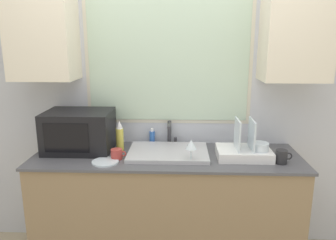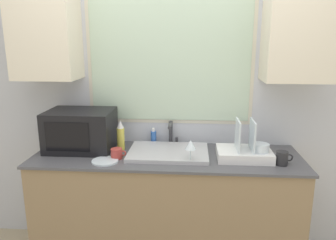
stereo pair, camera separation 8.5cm
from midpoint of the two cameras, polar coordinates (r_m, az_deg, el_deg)
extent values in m
cube|color=#8C7251|center=(2.70, 0.73, -15.32)|extent=(1.99, 0.62, 0.88)
cube|color=#4C4C51|center=(2.51, 0.76, -6.28)|extent=(2.02, 0.65, 0.02)
cube|color=silver|center=(2.73, 1.25, 4.25)|extent=(6.00, 0.06, 2.60)
cube|color=beige|center=(2.67, 1.24, 10.35)|extent=(1.35, 0.01, 1.04)
cube|color=#B2CCB2|center=(2.66, 1.24, 10.35)|extent=(1.29, 0.01, 0.98)
cube|color=beige|center=(2.73, -19.82, 14.74)|extent=(0.48, 0.32, 0.76)
cube|color=beige|center=(2.62, 22.80, 14.56)|extent=(0.48, 0.32, 0.76)
cube|color=#B2B2B7|center=(2.51, 1.05, -5.65)|extent=(0.60, 0.44, 0.03)
cylinder|color=#333338|center=(2.72, 1.37, -2.22)|extent=(0.03, 0.03, 0.20)
cylinder|color=#333338|center=(2.62, 1.28, -0.93)|extent=(0.03, 0.16, 0.03)
cylinder|color=#333338|center=(2.74, 2.40, -3.64)|extent=(0.02, 0.02, 0.06)
cube|color=black|center=(2.66, -14.06, -1.71)|extent=(0.51, 0.38, 0.31)
cube|color=black|center=(2.50, -16.25, -2.85)|extent=(0.33, 0.01, 0.22)
cube|color=white|center=(2.49, 14.05, -5.77)|extent=(0.39, 0.28, 0.07)
cube|color=silver|center=(2.43, 13.03, -2.55)|extent=(0.01, 0.22, 0.22)
cube|color=silver|center=(2.45, 15.45, -2.58)|extent=(0.01, 0.22, 0.22)
cylinder|color=silver|center=(2.45, 16.80, -4.67)|extent=(0.12, 0.12, 0.06)
cylinder|color=#D8CC4C|center=(2.61, -7.31, -3.28)|extent=(0.06, 0.06, 0.18)
cone|color=silver|center=(2.58, -7.39, -0.73)|extent=(0.05, 0.05, 0.06)
cylinder|color=blue|center=(2.75, -1.66, -3.06)|extent=(0.05, 0.05, 0.11)
cylinder|color=white|center=(2.73, -1.67, -1.72)|extent=(0.03, 0.03, 0.03)
cylinder|color=#A53833|center=(2.44, -7.96, -5.81)|extent=(0.08, 0.08, 0.08)
torus|color=#A53833|center=(2.43, -6.80, -5.77)|extent=(0.04, 0.01, 0.04)
cylinder|color=silver|center=(2.34, 4.92, -7.47)|extent=(0.07, 0.07, 0.00)
cylinder|color=silver|center=(2.33, 4.95, -6.26)|extent=(0.01, 0.01, 0.10)
cone|color=silver|center=(2.30, 5.00, -4.30)|extent=(0.08, 0.08, 0.07)
cylinder|color=#262628|center=(2.44, 20.16, -6.26)|extent=(0.08, 0.08, 0.10)
torus|color=#262628|center=(2.45, 21.30, -6.14)|extent=(0.05, 0.01, 0.05)
cylinder|color=silver|center=(2.39, -9.93, -7.07)|extent=(0.19, 0.19, 0.01)
camera|label=1|loc=(0.04, -88.99, 0.25)|focal=35.00mm
camera|label=2|loc=(0.04, 91.01, -0.25)|focal=35.00mm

